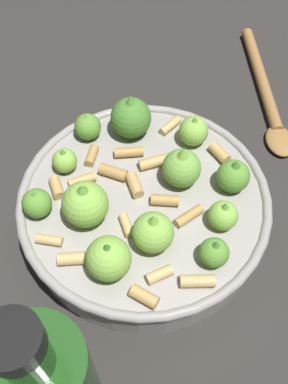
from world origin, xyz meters
name	(u,v)px	position (x,y,z in m)	size (l,w,h in m)	color
ground_plane	(144,221)	(0.00, 0.00, 0.00)	(2.40, 2.40, 0.00)	#2D2B28
cooking_pan	(143,204)	(0.00, 0.00, 0.04)	(0.27, 0.27, 0.11)	#9E9993
wooden_spoon	(266,95)	(-0.17, 0.20, 0.01)	(0.25, 0.05, 0.02)	#9E703D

